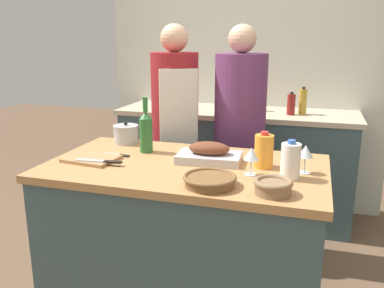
{
  "coord_description": "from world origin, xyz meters",
  "views": [
    {
      "loc": [
        0.63,
        -1.94,
        1.54
      ],
      "look_at": [
        0.0,
        0.12,
        0.97
      ],
      "focal_mm": 38.0,
      "sensor_mm": 36.0,
      "label": 1
    }
  ],
  "objects_px": {
    "wine_glass_right": "(306,152)",
    "knife_paring": "(117,155)",
    "wicker_basket": "(210,180)",
    "juice_jug": "(264,151)",
    "cutting_board": "(92,159)",
    "knife_chef": "(101,161)",
    "milk_jug": "(291,161)",
    "wine_bottle_green": "(146,131)",
    "person_cook_aproned": "(175,129)",
    "roasting_pan": "(209,154)",
    "wine_glass_left": "(251,155)",
    "mixing_bowl": "(273,186)",
    "condiment_bottle_extra": "(303,102)",
    "stock_pot": "(126,134)",
    "person_cook_guest": "(240,133)",
    "condiment_bottle_tall": "(291,104)",
    "condiment_bottle_short": "(254,99)"
  },
  "relations": [
    {
      "from": "wine_glass_left",
      "to": "person_cook_aproned",
      "type": "height_order",
      "value": "person_cook_aproned"
    },
    {
      "from": "cutting_board",
      "to": "mixing_bowl",
      "type": "bearing_deg",
      "value": -11.69
    },
    {
      "from": "wicker_basket",
      "to": "juice_jug",
      "type": "bearing_deg",
      "value": 60.04
    },
    {
      "from": "wine_glass_right",
      "to": "wicker_basket",
      "type": "bearing_deg",
      "value": -142.65
    },
    {
      "from": "wine_glass_right",
      "to": "condiment_bottle_extra",
      "type": "bearing_deg",
      "value": 92.83
    },
    {
      "from": "condiment_bottle_tall",
      "to": "person_cook_aproned",
      "type": "height_order",
      "value": "person_cook_aproned"
    },
    {
      "from": "juice_jug",
      "to": "condiment_bottle_extra",
      "type": "xyz_separation_m",
      "value": [
        0.14,
        1.33,
        0.06
      ]
    },
    {
      "from": "juice_jug",
      "to": "wine_glass_left",
      "type": "bearing_deg",
      "value": -107.61
    },
    {
      "from": "stock_pot",
      "to": "condiment_bottle_extra",
      "type": "relative_size",
      "value": 0.72
    },
    {
      "from": "wine_glass_right",
      "to": "knife_paring",
      "type": "xyz_separation_m",
      "value": [
        -1.02,
        0.01,
        -0.1
      ]
    },
    {
      "from": "cutting_board",
      "to": "wicker_basket",
      "type": "bearing_deg",
      "value": -14.92
    },
    {
      "from": "person_cook_guest",
      "to": "cutting_board",
      "type": "bearing_deg",
      "value": -131.63
    },
    {
      "from": "condiment_bottle_extra",
      "to": "person_cook_guest",
      "type": "bearing_deg",
      "value": -122.63
    },
    {
      "from": "milk_jug",
      "to": "juice_jug",
      "type": "bearing_deg",
      "value": 136.17
    },
    {
      "from": "knife_chef",
      "to": "person_cook_aproned",
      "type": "relative_size",
      "value": 0.15
    },
    {
      "from": "roasting_pan",
      "to": "wine_glass_left",
      "type": "distance_m",
      "value": 0.29
    },
    {
      "from": "juice_jug",
      "to": "knife_chef",
      "type": "xyz_separation_m",
      "value": [
        -0.82,
        -0.21,
        -0.07
      ]
    },
    {
      "from": "condiment_bottle_short",
      "to": "mixing_bowl",
      "type": "bearing_deg",
      "value": -78.81
    },
    {
      "from": "milk_jug",
      "to": "person_cook_guest",
      "type": "bearing_deg",
      "value": 114.97
    },
    {
      "from": "knife_chef",
      "to": "milk_jug",
      "type": "bearing_deg",
      "value": 4.44
    },
    {
      "from": "condiment_bottle_extra",
      "to": "person_cook_aproned",
      "type": "xyz_separation_m",
      "value": [
        -0.84,
        -0.69,
        -0.14
      ]
    },
    {
      "from": "mixing_bowl",
      "to": "knife_chef",
      "type": "distance_m",
      "value": 0.92
    },
    {
      "from": "juice_jug",
      "to": "wine_glass_right",
      "type": "xyz_separation_m",
      "value": [
        0.2,
        -0.03,
        0.02
      ]
    },
    {
      "from": "stock_pot",
      "to": "person_cook_guest",
      "type": "xyz_separation_m",
      "value": [
        0.64,
        0.47,
        -0.05
      ]
    },
    {
      "from": "stock_pot",
      "to": "condiment_bottle_tall",
      "type": "xyz_separation_m",
      "value": [
        0.94,
        1.03,
        0.07
      ]
    },
    {
      "from": "condiment_bottle_short",
      "to": "condiment_bottle_extra",
      "type": "relative_size",
      "value": 0.93
    },
    {
      "from": "knife_chef",
      "to": "person_cook_aproned",
      "type": "xyz_separation_m",
      "value": [
        0.12,
        0.85,
        -0.01
      ]
    },
    {
      "from": "mixing_bowl",
      "to": "juice_jug",
      "type": "xyz_separation_m",
      "value": [
        -0.09,
        0.36,
        0.05
      ]
    },
    {
      "from": "stock_pot",
      "to": "condiment_bottle_tall",
      "type": "bearing_deg",
      "value": 47.65
    },
    {
      "from": "milk_jug",
      "to": "condiment_bottle_short",
      "type": "xyz_separation_m",
      "value": [
        -0.4,
        1.52,
        0.05
      ]
    },
    {
      "from": "wine_bottle_green",
      "to": "wine_glass_right",
      "type": "xyz_separation_m",
      "value": [
        0.89,
        -0.13,
        -0.02
      ]
    },
    {
      "from": "roasting_pan",
      "to": "cutting_board",
      "type": "relative_size",
      "value": 1.21
    },
    {
      "from": "condiment_bottle_extra",
      "to": "wine_glass_right",
      "type": "bearing_deg",
      "value": -87.17
    },
    {
      "from": "juice_jug",
      "to": "mixing_bowl",
      "type": "bearing_deg",
      "value": -76.4
    },
    {
      "from": "cutting_board",
      "to": "knife_chef",
      "type": "xyz_separation_m",
      "value": [
        0.09,
        -0.06,
        0.01
      ]
    },
    {
      "from": "stock_pot",
      "to": "milk_jug",
      "type": "xyz_separation_m",
      "value": [
        1.03,
        -0.38,
        0.03
      ]
    },
    {
      "from": "wicker_basket",
      "to": "person_cook_aproned",
      "type": "distance_m",
      "value": 1.11
    },
    {
      "from": "cutting_board",
      "to": "stock_pot",
      "type": "height_order",
      "value": "stock_pot"
    },
    {
      "from": "milk_jug",
      "to": "person_cook_guest",
      "type": "distance_m",
      "value": 0.94
    },
    {
      "from": "roasting_pan",
      "to": "cutting_board",
      "type": "distance_m",
      "value": 0.64
    },
    {
      "from": "cutting_board",
      "to": "person_cook_aproned",
      "type": "distance_m",
      "value": 0.82
    },
    {
      "from": "wine_bottle_green",
      "to": "knife_paring",
      "type": "height_order",
      "value": "wine_bottle_green"
    },
    {
      "from": "juice_jug",
      "to": "stock_pot",
      "type": "bearing_deg",
      "value": 164.61
    },
    {
      "from": "condiment_bottle_extra",
      "to": "milk_jug",
      "type": "bearing_deg",
      "value": -89.84
    },
    {
      "from": "milk_jug",
      "to": "wine_glass_left",
      "type": "height_order",
      "value": "milk_jug"
    },
    {
      "from": "person_cook_guest",
      "to": "stock_pot",
      "type": "bearing_deg",
      "value": -148.17
    },
    {
      "from": "wine_bottle_green",
      "to": "person_cook_aproned",
      "type": "xyz_separation_m",
      "value": [
        -0.02,
        0.55,
        -0.11
      ]
    },
    {
      "from": "knife_paring",
      "to": "wine_bottle_green",
      "type": "bearing_deg",
      "value": 41.91
    },
    {
      "from": "person_cook_aproned",
      "to": "person_cook_guest",
      "type": "xyz_separation_m",
      "value": [
        0.45,
        0.07,
        -0.01
      ]
    },
    {
      "from": "stock_pot",
      "to": "milk_jug",
      "type": "height_order",
      "value": "milk_jug"
    }
  ]
}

